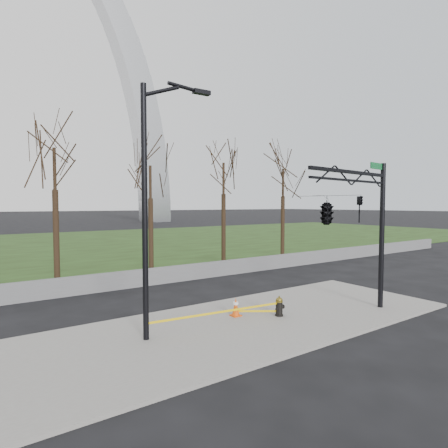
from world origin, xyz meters
TOP-DOWN VIEW (x-y plane):
  - ground at (0.00, 0.00)m, footprint 500.00×500.00m
  - sidewalk at (0.00, 0.00)m, footprint 18.00×6.00m
  - grass_strip at (0.00, 30.00)m, footprint 120.00×40.00m
  - guardrail at (0.00, 8.00)m, footprint 60.00×0.30m
  - gateway_arch at (0.00, 75.00)m, footprint 66.00×6.00m
  - tree_row at (-3.70, 12.00)m, footprint 38.60×4.00m
  - fire_hydrant at (2.03, -0.16)m, footprint 0.47×0.31m
  - traffic_cone at (0.65, 0.77)m, footprint 0.36×0.36m
  - street_light at (-2.87, 0.41)m, footprint 2.39×0.31m
  - traffic_signal_mast at (3.09, -2.01)m, footprint 5.07×2.53m
  - caution_tape at (-0.08, 0.17)m, footprint 5.11×0.94m

SIDE VIEW (x-z plane):
  - ground at x=0.00m, z-range 0.00..0.00m
  - grass_strip at x=0.00m, z-range 0.00..0.06m
  - sidewalk at x=0.00m, z-range 0.00..0.10m
  - traffic_cone at x=0.65m, z-range 0.10..0.79m
  - guardrail at x=0.00m, z-range 0.00..0.90m
  - fire_hydrant at x=2.03m, z-range 0.07..0.83m
  - caution_tape at x=-0.08m, z-range 0.32..0.72m
  - tree_row at x=-3.70m, z-range 0.00..7.97m
  - traffic_signal_mast at x=3.09m, z-range 1.15..7.15m
  - street_light at x=-2.87m, z-range 0.59..8.80m
  - gateway_arch at x=0.00m, z-range 0.00..65.00m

